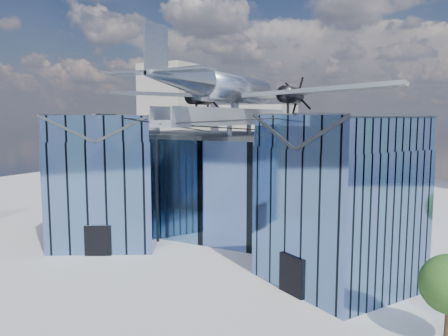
% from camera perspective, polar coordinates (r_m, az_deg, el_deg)
% --- Properties ---
extents(ground_plane, '(120.00, 120.00, 0.00)m').
position_cam_1_polar(ground_plane, '(37.27, -1.48, -11.39)').
color(ground_plane, '#939397').
extents(museum, '(32.88, 24.50, 17.60)m').
position_cam_1_polar(museum, '(41.02, 2.52, -1.75)').
color(museum, '#5173A6').
rests_on(museum, ground).
extents(bg_towers, '(77.00, 24.50, 26.00)m').
position_cam_1_polar(bg_towers, '(82.84, 17.05, 5.35)').
color(bg_towers, gray).
rests_on(bg_towers, ground).
extents(tree_side_w, '(4.43, 4.43, 5.69)m').
position_cam_1_polar(tree_side_w, '(59.77, -17.30, -1.01)').
color(tree_side_w, '#302113').
rests_on(tree_side_w, ground).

